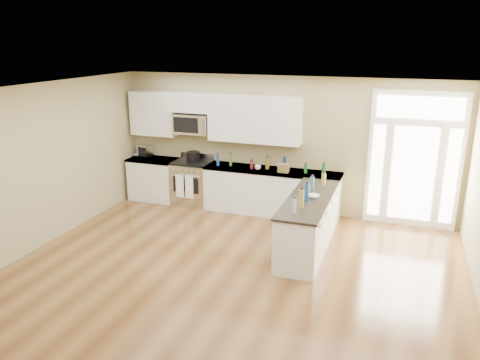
# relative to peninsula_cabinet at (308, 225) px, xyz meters

# --- Properties ---
(ground) EXTENTS (8.00, 8.00, 0.00)m
(ground) POSITION_rel_peninsula_cabinet_xyz_m (-0.93, -2.24, -0.43)
(ground) COLOR brown
(room_shell) EXTENTS (8.00, 8.00, 8.00)m
(room_shell) POSITION_rel_peninsula_cabinet_xyz_m (-0.93, -2.24, 1.27)
(room_shell) COLOR tan
(room_shell) RESTS_ON ground
(back_cabinet_left) EXTENTS (1.10, 0.66, 0.94)m
(back_cabinet_left) POSITION_rel_peninsula_cabinet_xyz_m (-3.80, 1.45, 0.00)
(back_cabinet_left) COLOR silver
(back_cabinet_left) RESTS_ON ground
(back_cabinet_right) EXTENTS (2.85, 0.66, 0.94)m
(back_cabinet_right) POSITION_rel_peninsula_cabinet_xyz_m (-1.08, 1.45, 0.00)
(back_cabinet_right) COLOR silver
(back_cabinet_right) RESTS_ON ground
(peninsula_cabinet) EXTENTS (0.69, 2.32, 0.94)m
(peninsula_cabinet) POSITION_rel_peninsula_cabinet_xyz_m (0.00, 0.00, 0.00)
(peninsula_cabinet) COLOR silver
(peninsula_cabinet) RESTS_ON ground
(upper_cabinet_left) EXTENTS (1.04, 0.33, 0.95)m
(upper_cabinet_left) POSITION_rel_peninsula_cabinet_xyz_m (-3.81, 1.59, 1.49)
(upper_cabinet_left) COLOR silver
(upper_cabinet_left) RESTS_ON room_shell
(upper_cabinet_right) EXTENTS (1.94, 0.33, 0.95)m
(upper_cabinet_right) POSITION_rel_peninsula_cabinet_xyz_m (-1.50, 1.59, 1.49)
(upper_cabinet_right) COLOR silver
(upper_cabinet_right) RESTS_ON room_shell
(upper_cabinet_short) EXTENTS (0.82, 0.33, 0.40)m
(upper_cabinet_short) POSITION_rel_peninsula_cabinet_xyz_m (-2.88, 1.59, 1.77)
(upper_cabinet_short) COLOR silver
(upper_cabinet_short) RESTS_ON room_shell
(microwave) EXTENTS (0.78, 0.41, 0.42)m
(microwave) POSITION_rel_peninsula_cabinet_xyz_m (-2.88, 1.56, 1.33)
(microwave) COLOR silver
(microwave) RESTS_ON room_shell
(entry_door) EXTENTS (1.70, 0.10, 2.60)m
(entry_door) POSITION_rel_peninsula_cabinet_xyz_m (1.62, 1.71, 0.87)
(entry_door) COLOR white
(entry_door) RESTS_ON ground
(kitchen_range) EXTENTS (0.80, 0.71, 1.08)m
(kitchen_range) POSITION_rel_peninsula_cabinet_xyz_m (-2.86, 1.45, 0.04)
(kitchen_range) COLOR silver
(kitchen_range) RESTS_ON ground
(stockpot) EXTENTS (0.38, 0.38, 0.22)m
(stockpot) POSITION_rel_peninsula_cabinet_xyz_m (-2.86, 1.54, 0.62)
(stockpot) COLOR black
(stockpot) RESTS_ON kitchen_range
(toaster_oven) EXTENTS (0.37, 0.32, 0.27)m
(toaster_oven) POSITION_rel_peninsula_cabinet_xyz_m (-4.08, 1.59, 0.64)
(toaster_oven) COLOR silver
(toaster_oven) RESTS_ON back_cabinet_left
(cardboard_box) EXTENTS (0.21, 0.16, 0.17)m
(cardboard_box) POSITION_rel_peninsula_cabinet_xyz_m (-0.80, 1.36, 0.59)
(cardboard_box) COLOR brown
(cardboard_box) RESTS_ON back_cabinet_right
(bowl_left) EXTENTS (0.18, 0.18, 0.04)m
(bowl_left) POSITION_rel_peninsula_cabinet_xyz_m (-4.28, 1.56, 0.53)
(bowl_left) COLOR white
(bowl_left) RESTS_ON back_cabinet_left
(bowl_peninsula) EXTENTS (0.23, 0.23, 0.06)m
(bowl_peninsula) POSITION_rel_peninsula_cabinet_xyz_m (0.08, -0.00, 0.53)
(bowl_peninsula) COLOR white
(bowl_peninsula) RESTS_ON peninsula_cabinet
(cup_counter) EXTENTS (0.15, 0.15, 0.10)m
(cup_counter) POSITION_rel_peninsula_cabinet_xyz_m (-1.34, 1.36, 0.55)
(cup_counter) COLOR white
(cup_counter) RESTS_ON back_cabinet_right
(counter_bottles) EXTENTS (2.40, 2.43, 0.30)m
(counter_bottles) POSITION_rel_peninsula_cabinet_xyz_m (-0.55, 0.66, 0.63)
(counter_bottles) COLOR #19591E
(counter_bottles) RESTS_ON back_cabinet_right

